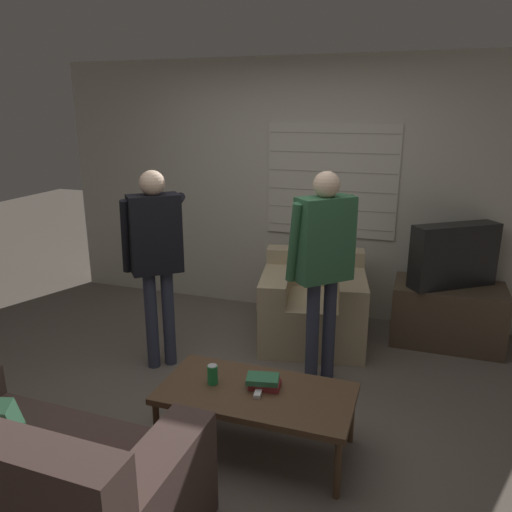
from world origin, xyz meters
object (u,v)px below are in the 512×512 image
Objects in this scene: book_stack at (264,382)px; soda_can at (213,374)px; coffee_table at (256,396)px; person_right_standing at (323,253)px; couch_blue at (18,486)px; armchair_beige at (313,306)px; tv at (454,255)px; person_left_standing at (156,247)px; spare_remote at (259,392)px.

soda_can reaches higher than book_stack.
person_right_standing is (0.20, 0.96, 0.67)m from coffee_table.
coffee_table is at bearing 51.20° from couch_blue.
soda_can is (0.58, 1.02, 0.16)m from couch_blue.
soda_can is (-0.48, -0.97, -0.57)m from person_right_standing.
armchair_beige is 1.31m from tv.
couch_blue is 2.37m from person_right_standing.
person_left_standing reaches higher than tv.
armchair_beige is at bearing 73.40° from couch_blue.
spare_remote is (-0.01, -0.07, -0.03)m from book_stack.
spare_remote is at bearing 49.81° from couch_blue.
couch_blue is at bearing 20.17° from tv.
soda_can is (-0.28, -1.65, 0.14)m from armchair_beige.
spare_remote is (0.03, -1.66, 0.09)m from armchair_beige.
couch_blue is 1.02× the size of person_left_standing.
couch_blue reaches higher than book_stack.
spare_remote reaches higher than coffee_table.
coffee_table is 9.44× the size of soda_can.
person_left_standing is (-2.26, -1.19, 0.19)m from tv.
spare_remote is (0.89, 1.00, 0.11)m from couch_blue.
book_stack is (0.90, 1.08, 0.13)m from couch_blue.
couch_blue is 1.41m from book_stack.
couch_blue is 1.19m from soda_can.
person_right_standing is at bearing 78.36° from coffee_table.
couch_blue is 7.49× the size of book_stack.
tv is 2.26m from book_stack.
book_stack reaches higher than spare_remote.
person_left_standing is at bearing 98.56° from couch_blue.
armchair_beige is 1.67m from spare_remote.
person_right_standing is at bearing 10.48° from tv.
book_stack is (-1.13, -1.92, -0.38)m from tv.
person_right_standing is (1.29, 0.19, 0.02)m from person_left_standing.
couch_blue is 2.19× the size of tv.
person_left_standing is 7.33× the size of book_stack.
tv is (1.16, 1.97, 0.46)m from coffee_table.
armchair_beige is 1.64m from coffee_table.
armchair_beige is at bearing 80.22° from soda_can.
person_right_standing is 1.18m from spare_remote.
couch_blue is 13.15× the size of soda_can.
person_right_standing reaches higher than armchair_beige.
couch_blue is 1.95m from person_left_standing.
soda_can is at bearing 69.35° from armchair_beige.
tv is (2.03, 3.00, 0.52)m from couch_blue.
couch_blue is at bearing -130.17° from coffee_table.
couch_blue is 1.39× the size of coffee_table.
soda_can is 0.31m from spare_remote.
tv is 5.63× the size of spare_remote.
book_stack is at bearing 55.01° from coffee_table.
person_left_standing is (-1.09, 0.77, 0.65)m from coffee_table.
person_right_standing is at bearing 95.55° from armchair_beige.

